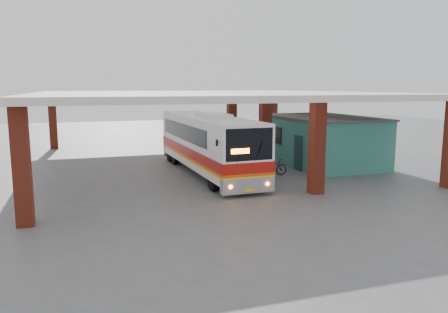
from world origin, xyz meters
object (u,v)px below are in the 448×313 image
object	(u,v)px
coach_bus	(208,143)
red_chair	(250,151)
motorcycle	(271,167)
pedestrian	(266,167)

from	to	relation	value
coach_bus	red_chair	world-z (taller)	coach_bus
red_chair	coach_bus	bearing A→B (deg)	-110.50
coach_bus	red_chair	size ratio (longest dim) A/B	16.08
motorcycle	pedestrian	world-z (taller)	pedestrian
coach_bus	pedestrian	size ratio (longest dim) A/B	7.34
coach_bus	pedestrian	distance (m)	4.15
pedestrian	red_chair	size ratio (longest dim) A/B	2.19
coach_bus	pedestrian	world-z (taller)	coach_bus
coach_bus	motorcycle	bearing A→B (deg)	-30.32
coach_bus	pedestrian	bearing A→B (deg)	-59.35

